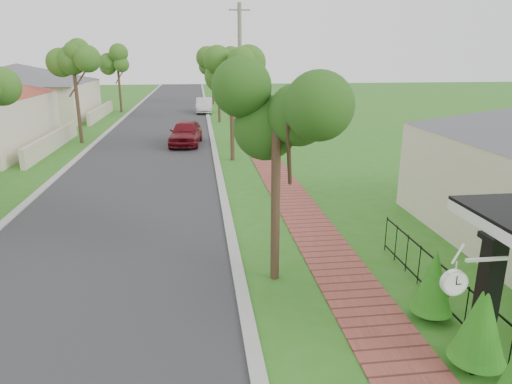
{
  "coord_description": "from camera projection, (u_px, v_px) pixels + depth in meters",
  "views": [
    {
      "loc": [
        -0.21,
        -7.34,
        5.32
      ],
      "look_at": [
        1.37,
        5.18,
        1.5
      ],
      "focal_mm": 32.0,
      "sensor_mm": 36.0,
      "label": 1
    }
  ],
  "objects": [
    {
      "name": "ground",
      "position": [
        218.0,
        351.0,
        8.54
      ],
      "size": [
        160.0,
        160.0,
        0.0
      ],
      "primitive_type": "plane",
      "color": "#306418",
      "rests_on": "ground"
    },
    {
      "name": "road",
      "position": [
        152.0,
        147.0,
        27.17
      ],
      "size": [
        7.0,
        120.0,
        0.02
      ],
      "primitive_type": "cube",
      "color": "#28282B",
      "rests_on": "ground"
    },
    {
      "name": "kerb_right",
      "position": [
        214.0,
        146.0,
        27.61
      ],
      "size": [
        0.3,
        120.0,
        0.1
      ],
      "primitive_type": "cube",
      "color": "#9E9E99",
      "rests_on": "ground"
    },
    {
      "name": "kerb_left",
      "position": [
        89.0,
        149.0,
        26.73
      ],
      "size": [
        0.3,
        120.0,
        0.1
      ],
      "primitive_type": "cube",
      "color": "#9E9E99",
      "rests_on": "ground"
    },
    {
      "name": "sidewalk",
      "position": [
        256.0,
        145.0,
        27.92
      ],
      "size": [
        1.5,
        120.0,
        0.03
      ],
      "primitive_type": "cube",
      "color": "#98483C",
      "rests_on": "ground"
    },
    {
      "name": "porch_post",
      "position": [
        485.0,
        310.0,
        7.81
      ],
      "size": [
        0.48,
        0.48,
        2.52
      ],
      "color": "black",
      "rests_on": "ground"
    },
    {
      "name": "picket_fence",
      "position": [
        466.0,
        308.0,
        8.97
      ],
      "size": [
        0.03,
        8.02,
        1.0
      ],
      "color": "black",
      "rests_on": "ground"
    },
    {
      "name": "street_trees",
      "position": [
        159.0,
        66.0,
        32.37
      ],
      "size": [
        10.7,
        37.65,
        5.89
      ],
      "color": "#382619",
      "rests_on": "ground"
    },
    {
      "name": "hedge_row",
      "position": [
        503.0,
        347.0,
        7.2
      ],
      "size": [
        0.85,
        4.86,
        1.94
      ],
      "color": "#186514",
      "rests_on": "ground"
    },
    {
      "name": "far_house_grey",
      "position": [
        21.0,
        91.0,
        38.35
      ],
      "size": [
        15.56,
        15.56,
        4.6
      ],
      "color": "beige",
      "rests_on": "ground"
    },
    {
      "name": "parked_car_red",
      "position": [
        186.0,
        133.0,
        27.71
      ],
      "size": [
        2.17,
        4.49,
        1.48
      ],
      "primitive_type": "imported",
      "rotation": [
        0.0,
        0.0,
        -0.1
      ],
      "color": "maroon",
      "rests_on": "ground"
    },
    {
      "name": "parked_car_white",
      "position": [
        204.0,
        105.0,
        43.01
      ],
      "size": [
        1.63,
        4.19,
        1.36
      ],
      "primitive_type": "imported",
      "rotation": [
        0.0,
        0.0,
        -0.05
      ],
      "color": "silver",
      "rests_on": "ground"
    },
    {
      "name": "near_tree",
      "position": [
        277.0,
        117.0,
        10.17
      ],
      "size": [
        1.95,
        1.95,
        5.0
      ],
      "color": "#382619",
      "rests_on": "ground"
    },
    {
      "name": "utility_pole",
      "position": [
        240.0,
        76.0,
        26.61
      ],
      "size": [
        1.2,
        0.24,
        8.1
      ],
      "color": "gray",
      "rests_on": "ground"
    },
    {
      "name": "station_clock",
      "position": [
        457.0,
        280.0,
        7.09
      ],
      "size": [
        1.06,
        0.13,
        0.6
      ],
      "color": "white",
      "rests_on": "ground"
    }
  ]
}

